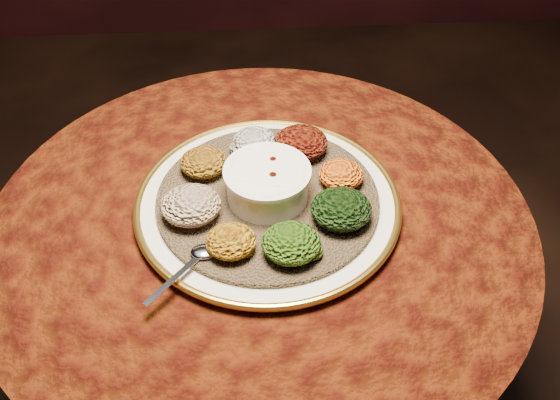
{
  "coord_description": "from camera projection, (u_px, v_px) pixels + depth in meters",
  "views": [
    {
      "loc": [
        -0.01,
        -0.77,
        1.52
      ],
      "look_at": [
        0.04,
        0.01,
        0.76
      ],
      "focal_mm": 40.0,
      "sensor_mm": 36.0,
      "label": 1
    }
  ],
  "objects": [
    {
      "name": "portion_ayib",
      "position": [
        254.0,
        141.0,
        1.17
      ],
      "size": [
        0.08,
        0.08,
        0.04
      ],
      "primitive_type": "ellipsoid",
      "color": "beige",
      "rests_on": "injera"
    },
    {
      "name": "platter",
      "position": [
        268.0,
        203.0,
        1.1
      ],
      "size": [
        0.53,
        0.53,
        0.02
      ],
      "rotation": [
        0.0,
        0.0,
        0.2
      ],
      "color": "white",
      "rests_on": "table"
    },
    {
      "name": "spoon",
      "position": [
        199.0,
        256.0,
        0.98
      ],
      "size": [
        0.11,
        0.12,
        0.01
      ],
      "rotation": [
        0.0,
        0.0,
        -2.28
      ],
      "color": "silver",
      "rests_on": "injera"
    },
    {
      "name": "portion_kik",
      "position": [
        231.0,
        241.0,
        0.99
      ],
      "size": [
        0.08,
        0.08,
        0.04
      ],
      "primitive_type": "ellipsoid",
      "color": "#BB8C10",
      "rests_on": "injera"
    },
    {
      "name": "stew_bowl",
      "position": [
        267.0,
        181.0,
        1.06
      ],
      "size": [
        0.15,
        0.15,
        0.06
      ],
      "color": "white",
      "rests_on": "injera"
    },
    {
      "name": "table",
      "position": [
        262.0,
        281.0,
        1.22
      ],
      "size": [
        0.96,
        0.96,
        0.73
      ],
      "color": "black",
      "rests_on": "ground"
    },
    {
      "name": "portion_timatim",
      "position": [
        191.0,
        205.0,
        1.04
      ],
      "size": [
        0.1,
        0.1,
        0.05
      ],
      "primitive_type": "ellipsoid",
      "color": "maroon",
      "rests_on": "injera"
    },
    {
      "name": "portion_tikil",
      "position": [
        341.0,
        174.0,
        1.1
      ],
      "size": [
        0.08,
        0.08,
        0.04
      ],
      "primitive_type": "ellipsoid",
      "color": "#A25C0D",
      "rests_on": "injera"
    },
    {
      "name": "portion_gomen",
      "position": [
        341.0,
        209.0,
        1.03
      ],
      "size": [
        0.1,
        0.1,
        0.05
      ],
      "primitive_type": "ellipsoid",
      "color": "black",
      "rests_on": "injera"
    },
    {
      "name": "portion_mixveg",
      "position": [
        291.0,
        243.0,
        0.98
      ],
      "size": [
        0.1,
        0.09,
        0.05
      ],
      "primitive_type": "ellipsoid",
      "color": "#972609",
      "rests_on": "injera"
    },
    {
      "name": "portion_shiro",
      "position": [
        204.0,
        162.0,
        1.12
      ],
      "size": [
        0.09,
        0.08,
        0.04
      ],
      "primitive_type": "ellipsoid",
      "color": "#8F5B11",
      "rests_on": "injera"
    },
    {
      "name": "injera",
      "position": [
        268.0,
        199.0,
        1.09
      ],
      "size": [
        0.5,
        0.5,
        0.01
      ],
      "primitive_type": "cylinder",
      "rotation": [
        0.0,
        0.0,
        0.37
      ],
      "color": "olive",
      "rests_on": "platter"
    },
    {
      "name": "portion_kitfo",
      "position": [
        301.0,
        142.0,
        1.16
      ],
      "size": [
        0.1,
        0.1,
        0.05
      ],
      "primitive_type": "ellipsoid",
      "color": "black",
      "rests_on": "injera"
    }
  ]
}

